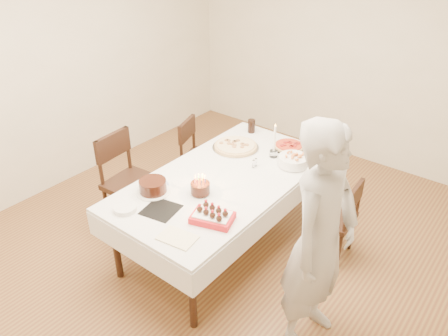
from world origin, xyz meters
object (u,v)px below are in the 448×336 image
Objects in this scene: dining_table at (224,211)px; birthday_cake at (200,185)px; chair_left_dessert at (133,184)px; pasta_bowl at (293,161)px; pizza_white at (236,146)px; chair_right_savory at (332,217)px; strawberry_box at (212,217)px; chair_left_savory at (203,158)px; layer_cake at (153,186)px; cola_glass at (251,126)px; pizza_pepperoni at (289,146)px; person at (320,242)px; taper_candle at (274,140)px.

dining_table is 13.09× the size of birthday_cake.
chair_left_dessert is 3.60× the size of pasta_bowl.
pizza_white is 0.64m from pasta_bowl.
chair_right_savory is 1.25m from strawberry_box.
chair_left_savory is 3.00× the size of layer_cake.
cola_glass is at bearing 157.10° from chair_right_savory.
strawberry_box is at bearing 115.42° from chair_left_savory.
strawberry_box is at bearing -83.53° from pizza_pepperoni.
pizza_white is 3.24× the size of cola_glass.
chair_right_savory is at bearing 63.30° from strawberry_box.
person reaches higher than chair_left_savory.
pizza_pepperoni is 0.35m from pasta_bowl.
pizza_pepperoni is at bearing 39.79° from person.
birthday_cake reaches higher than cola_glass.
chair_left_savory is at bearing 180.00° from pasta_bowl.
taper_candle reaches higher than pizza_white.
birthday_cake reaches higher than dining_table.
chair_left_dessert is (-0.88, -0.34, 0.13)m from dining_table.
layer_cake reaches higher than strawberry_box.
chair_left_savory is at bearing 129.74° from birthday_cake.
chair_left_savory is 1.01m from taper_candle.
chair_right_savory is at bearing -7.71° from taper_candle.
dining_table is at bearing 120.41° from strawberry_box.
pasta_bowl is 1.33m from layer_cake.
chair_left_savory reaches higher than pizza_white.
chair_left_savory is 0.88× the size of chair_left_dessert.
taper_candle is (-0.03, -0.25, 0.16)m from pizza_pepperoni.
layer_cake is 1.80× the size of birthday_cake.
layer_cake reaches higher than pizza_pepperoni.
taper_candle is at bearing 76.57° from dining_table.
pasta_bowl reaches higher than pizza_white.
chair_left_savory is 1.00m from pizza_pepperoni.
dining_table is 14.73× the size of cola_glass.
layer_cake reaches higher than pizza_white.
chair_left_savory is 0.92m from chair_left_dessert.
pizza_pepperoni is 1.02× the size of strawberry_box.
chair_left_dessert is at bearing 89.18° from person.
person reaches higher than dining_table.
pizza_white is at bearing -175.28° from pasta_bowl.
taper_candle is (0.88, 0.03, 0.49)m from chair_left_savory.
chair_right_savory is at bearing 19.94° from person.
birthday_cake is (-0.13, -0.93, -0.09)m from taper_candle.
cola_glass reaches higher than strawberry_box.
layer_cake is at bearing -141.98° from chair_right_savory.
person is 5.04× the size of taper_candle.
chair_left_savory is 0.49× the size of person.
birthday_cake is 0.51× the size of strawberry_box.
pasta_bowl is 0.94× the size of layer_cake.
cola_glass is 0.45× the size of strawberry_box.
pizza_white is at bearing -141.75° from pizza_pepperoni.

